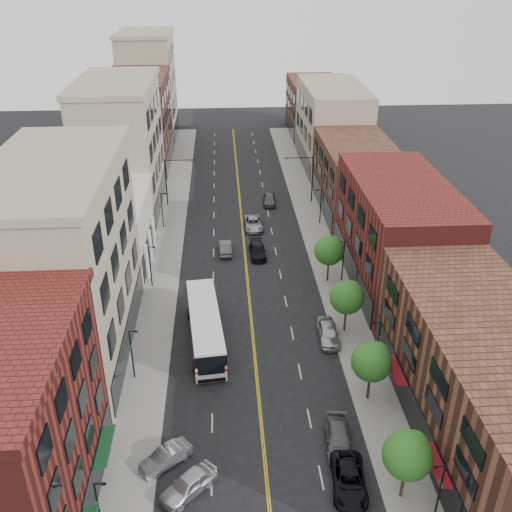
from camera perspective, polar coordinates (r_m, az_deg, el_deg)
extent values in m
plane|color=black|center=(47.25, 0.68, -17.83)|extent=(220.00, 220.00, 0.00)
cube|color=gray|center=(76.16, -8.77, 1.27)|extent=(4.00, 110.00, 0.15)
cube|color=gray|center=(76.83, 6.24, 1.70)|extent=(4.00, 110.00, 0.15)
cube|color=gray|center=(54.12, -18.58, -0.98)|extent=(10.00, 22.00, 18.00)
cube|color=silver|center=(71.95, -14.79, 2.46)|extent=(10.00, 14.00, 8.00)
cube|color=gray|center=(85.81, -13.29, 10.38)|extent=(10.00, 20.00, 18.00)
cube|color=#543021|center=(105.23, -11.61, 12.90)|extent=(10.00, 20.00, 15.00)
cube|color=gray|center=(122.07, -10.70, 16.23)|extent=(10.00, 16.00, 20.00)
cube|color=#543021|center=(47.91, 21.89, -11.51)|extent=(10.00, 26.00, 10.00)
cube|color=maroon|center=(66.26, 14.00, 2.21)|extent=(10.00, 22.00, 12.00)
cube|color=#543021|center=(85.30, 10.03, 7.75)|extent=(10.00, 20.00, 10.00)
cube|color=gray|center=(104.28, 7.58, 12.80)|extent=(10.00, 22.00, 14.00)
cube|color=#543021|center=(123.74, 5.84, 14.58)|extent=(10.00, 18.00, 11.00)
cylinder|color=black|center=(43.77, 14.45, -21.12)|extent=(0.22, 0.22, 2.50)
sphere|color=#24601B|center=(41.85, 14.89, -18.72)|extent=(3.40, 3.40, 3.40)
sphere|color=#24601B|center=(41.89, 15.50, -17.76)|extent=(2.04, 2.04, 2.04)
cylinder|color=black|center=(50.52, 11.19, -12.68)|extent=(0.22, 0.22, 2.50)
sphere|color=#24601B|center=(48.87, 11.48, -10.32)|extent=(3.40, 3.40, 3.40)
sphere|color=#24601B|center=(48.99, 12.00, -9.52)|extent=(2.04, 2.04, 2.04)
cylinder|color=black|center=(58.22, 8.90, -6.32)|extent=(0.22, 0.22, 2.50)
sphere|color=#24601B|center=(56.79, 9.09, -4.11)|extent=(3.40, 3.40, 3.40)
sphere|color=#24601B|center=(56.96, 9.54, -3.44)|extent=(2.04, 2.04, 2.04)
cylinder|color=black|center=(66.53, 7.20, -1.49)|extent=(0.22, 0.22, 2.50)
sphere|color=#24601B|center=(65.28, 7.33, 0.54)|extent=(3.40, 3.40, 3.40)
sphere|color=#24601B|center=(65.49, 7.73, 1.10)|extent=(2.04, 2.04, 2.04)
cylinder|color=black|center=(40.78, -15.42, -23.39)|extent=(0.14, 0.14, 5.00)
cylinder|color=black|center=(38.83, -15.37, -21.09)|extent=(0.70, 0.10, 0.10)
cube|color=black|center=(38.81, -14.98, -21.16)|extent=(0.28, 0.14, 0.14)
cube|color=#19592D|center=(40.10, -15.59, -22.58)|extent=(0.04, 0.55, 0.35)
cylinder|color=black|center=(52.10, -12.30, -9.61)|extent=(0.14, 0.14, 5.00)
cylinder|color=black|center=(50.58, -12.19, -7.36)|extent=(0.70, 0.10, 0.10)
cube|color=black|center=(50.57, -11.90, -7.41)|extent=(0.28, 0.14, 0.14)
cube|color=#19592D|center=(51.56, -12.40, -8.82)|extent=(0.04, 0.55, 0.35)
cylinder|color=black|center=(65.40, -10.51, -1.06)|extent=(0.14, 0.14, 5.00)
cylinder|color=black|center=(64.20, -10.39, 0.90)|extent=(0.70, 0.10, 0.10)
cube|color=black|center=(64.19, -10.17, 0.87)|extent=(0.28, 0.14, 0.14)
cube|color=#19592D|center=(64.97, -10.58, -0.37)|extent=(0.04, 0.55, 0.35)
cylinder|color=black|center=(79.70, -9.36, 4.52)|extent=(0.14, 0.14, 5.00)
cylinder|color=black|center=(78.72, -9.24, 6.20)|extent=(0.70, 0.10, 0.10)
cube|color=black|center=(78.71, -9.06, 6.17)|extent=(0.28, 0.14, 0.14)
cube|color=#19592D|center=(79.35, -9.41, 5.11)|extent=(0.04, 0.55, 0.35)
cylinder|color=black|center=(42.14, 17.85, -21.65)|extent=(0.14, 0.14, 5.00)
cylinder|color=black|center=(40.21, 17.90, -19.39)|extent=(0.70, 0.10, 0.10)
cube|color=black|center=(40.16, 17.54, -19.50)|extent=(0.28, 0.14, 0.14)
cube|color=#19592D|center=(41.48, 18.04, -20.84)|extent=(0.04, 0.55, 0.35)
cylinder|color=black|center=(53.17, 12.10, -8.72)|extent=(0.14, 0.14, 5.00)
cylinder|color=black|center=(51.65, 12.00, -6.52)|extent=(0.70, 0.10, 0.10)
cube|color=black|center=(51.62, 11.72, -6.58)|extent=(0.28, 0.14, 0.14)
cube|color=#19592D|center=(52.65, 12.20, -7.93)|extent=(0.04, 0.55, 0.35)
cylinder|color=black|center=(66.26, 8.70, -0.49)|extent=(0.14, 0.14, 5.00)
cylinder|color=black|center=(65.05, 8.56, 1.43)|extent=(0.70, 0.10, 0.10)
cube|color=black|center=(65.02, 8.34, 1.39)|extent=(0.28, 0.14, 0.14)
cube|color=#19592D|center=(65.84, 8.76, 0.19)|extent=(0.04, 0.55, 0.35)
cylinder|color=black|center=(80.41, 6.48, 4.94)|extent=(0.14, 0.14, 5.00)
cylinder|color=black|center=(79.41, 6.32, 6.59)|extent=(0.70, 0.10, 0.10)
cube|color=black|center=(79.39, 6.14, 6.56)|extent=(0.28, 0.14, 0.14)
cube|color=#19592D|center=(80.06, 6.51, 5.53)|extent=(0.04, 0.55, 0.35)
cylinder|color=black|center=(86.68, -8.98, 7.29)|extent=(0.18, 0.18, 7.20)
cylinder|color=black|center=(85.37, -7.66, 9.48)|extent=(4.40, 0.12, 0.12)
imported|color=black|center=(85.39, -6.42, 9.27)|extent=(0.15, 0.18, 0.90)
cylinder|color=black|center=(87.33, 5.66, 7.66)|extent=(0.18, 0.18, 7.20)
cylinder|color=black|center=(85.90, 4.30, 9.77)|extent=(4.40, 0.12, 0.12)
imported|color=black|center=(85.81, 3.08, 9.50)|extent=(0.15, 0.18, 0.90)
cube|color=silver|center=(56.11, -5.10, -7.05)|extent=(4.06, 13.15, 3.13)
cube|color=black|center=(55.68, -5.14, -6.41)|extent=(4.11, 13.19, 1.13)
cube|color=#A5160B|center=(56.29, -5.09, -7.32)|extent=(4.11, 13.19, 0.24)
cube|color=black|center=(50.76, -4.51, -10.96)|extent=(2.37, 0.29, 1.72)
cylinder|color=black|center=(53.37, -6.21, -10.91)|extent=(0.40, 1.06, 1.03)
cylinder|color=black|center=(53.50, -3.12, -10.65)|extent=(0.40, 1.06, 1.03)
cylinder|color=black|center=(60.34, -6.74, -5.81)|extent=(0.40, 1.06, 1.03)
cylinder|color=black|center=(60.45, -4.04, -5.60)|extent=(0.40, 1.06, 1.03)
imported|color=#BABEC2|center=(43.58, -6.76, -21.72)|extent=(4.56, 4.43, 1.55)
imported|color=#B9BBC2|center=(45.55, -9.00, -19.27)|extent=(4.11, 3.69, 1.36)
imported|color=black|center=(44.13, 9.27, -21.22)|extent=(2.87, 5.39, 1.44)
imported|color=#4D4D52|center=(46.70, 8.25, -17.65)|extent=(2.45, 5.05, 1.42)
imported|color=#AEB1B6|center=(57.14, 7.23, -7.62)|extent=(2.06, 4.89, 1.65)
imported|color=#4D4D52|center=(72.79, -3.09, 0.83)|extent=(1.62, 4.36, 1.42)
imported|color=black|center=(71.95, 0.15, 0.52)|extent=(2.15, 4.89, 1.40)
imported|color=#9B9EA2|center=(79.35, -0.28, 3.28)|extent=(2.53, 5.25, 1.44)
imported|color=#47474C|center=(87.31, 1.34, 5.69)|extent=(2.07, 4.63, 1.55)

